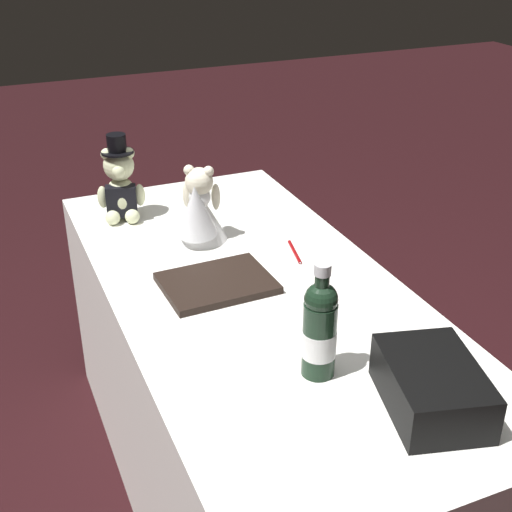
{
  "coord_description": "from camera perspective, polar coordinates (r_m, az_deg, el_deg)",
  "views": [
    {
      "loc": [
        -1.51,
        0.64,
        1.72
      ],
      "look_at": [
        0.0,
        0.0,
        0.87
      ],
      "focal_mm": 48.77,
      "sensor_mm": 36.0,
      "label": 1
    }
  ],
  "objects": [
    {
      "name": "gift_case_black",
      "position": [
        1.5,
        14.22,
        -10.34
      ],
      "size": [
        0.3,
        0.24,
        0.1
      ],
      "color": "black",
      "rests_on": "reception_table"
    },
    {
      "name": "teddy_bear_groom",
      "position": [
        2.31,
        -11.06,
        5.69
      ],
      "size": [
        0.15,
        0.15,
        0.28
      ],
      "color": "beige",
      "rests_on": "reception_table"
    },
    {
      "name": "champagne_bottle",
      "position": [
        1.52,
        5.25,
        -5.94
      ],
      "size": [
        0.08,
        0.08,
        0.28
      ],
      "color": "black",
      "rests_on": "reception_table"
    },
    {
      "name": "ground_plane",
      "position": [
        2.37,
        0.0,
        -18.9
      ],
      "size": [
        12.0,
        12.0,
        0.0
      ],
      "primitive_type": "plane",
      "color": "black"
    },
    {
      "name": "guestbook",
      "position": [
        1.9,
        -3.21,
        -2.24
      ],
      "size": [
        0.23,
        0.3,
        0.02
      ],
      "primitive_type": "cube",
      "rotation": [
        0.0,
        0.0,
        0.03
      ],
      "color": "black",
      "rests_on": "reception_table"
    },
    {
      "name": "reception_table",
      "position": [
        2.11,
        0.0,
        -11.71
      ],
      "size": [
        1.68,
        0.77,
        0.77
      ],
      "primitive_type": "cube",
      "color": "white",
      "rests_on": "ground_plane"
    },
    {
      "name": "teddy_bear_bride",
      "position": [
        2.12,
        -4.7,
        3.82
      ],
      "size": [
        0.22,
        0.2,
        0.24
      ],
      "color": "white",
      "rests_on": "reception_table"
    },
    {
      "name": "signing_pen",
      "position": [
        2.08,
        3.22,
        0.28
      ],
      "size": [
        0.15,
        0.04,
        0.01
      ],
      "color": "maroon",
      "rests_on": "reception_table"
    }
  ]
}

